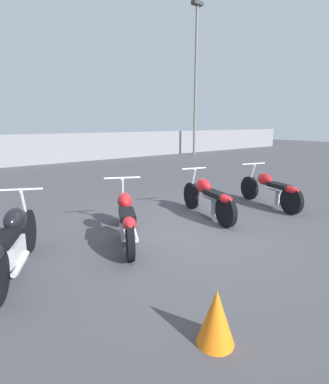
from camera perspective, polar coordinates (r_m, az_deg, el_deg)
ground_plane at (r=5.61m, az=3.70°, el=-7.56°), size 60.00×60.00×0.00m
fence_back at (r=15.50m, az=-24.76°, el=7.26°), size 40.00×0.04×1.46m
light_pole_left at (r=19.38m, az=6.00°, el=22.15°), size 0.70×0.35×8.73m
motorcycle_slot_0 at (r=4.42m, az=-26.92°, el=-8.63°), size 1.07×1.93×1.03m
motorcycle_slot_1 at (r=5.09m, az=-7.33°, el=-5.02°), size 1.15×2.02×0.98m
motorcycle_slot_2 at (r=6.37m, az=8.35°, el=-1.22°), size 0.77×1.98×0.98m
motorcycle_slot_3 at (r=7.56m, az=19.57°, el=0.29°), size 0.83×2.00×0.97m
traffic_cone_near at (r=2.95m, az=9.80°, el=-22.42°), size 0.35×0.35×0.53m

